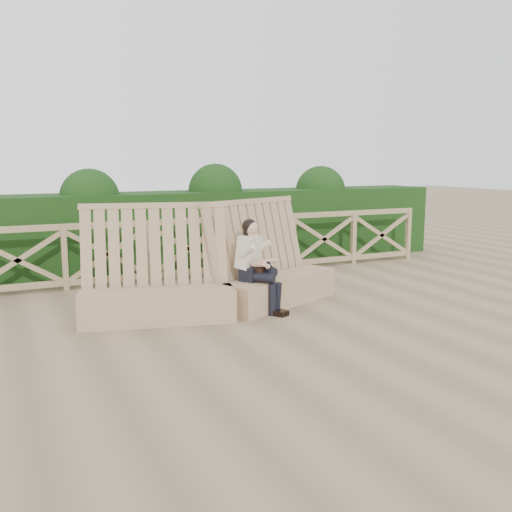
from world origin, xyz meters
name	(u,v)px	position (x,y,z in m)	size (l,w,h in m)	color
ground	(278,330)	(0.00, 0.00, 0.00)	(60.00, 60.00, 0.00)	#726147
bench	(220,284)	(-0.33, 1.15, 0.39)	(4.00, 1.49, 1.57)	#88694D
woman	(256,262)	(0.14, 0.96, 0.71)	(0.62, 0.81, 1.32)	black
guardrail	(189,248)	(0.00, 3.50, 0.55)	(10.10, 0.09, 1.10)	olive
hedge	(169,230)	(0.00, 4.70, 0.75)	(12.00, 1.20, 1.50)	black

